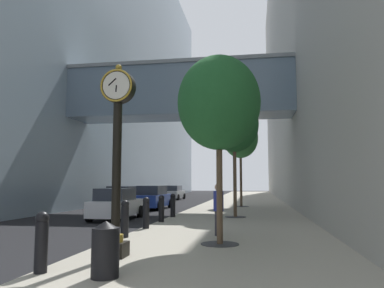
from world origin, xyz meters
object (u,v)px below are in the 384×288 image
(trash_bin, at_px, (105,248))
(bollard_sixth, at_px, (173,205))
(street_tree_mid_near, at_px, (234,125))
(car_white_mid, at_px, (116,204))
(car_blue_trailing, at_px, (153,198))
(bollard_nearest, at_px, (42,241))
(pedestrian_walking, at_px, (219,208))
(street_tree_near, at_px, (219,103))
(bollard_fourth, at_px, (146,212))
(car_black_near, at_px, (124,197))
(bollard_fifth, at_px, (161,208))
(street_clock, at_px, (117,149))
(street_tree_mid_far, at_px, (240,138))
(bollard_third, at_px, (125,218))
(car_silver_far, at_px, (173,193))

(trash_bin, bearing_deg, bollard_sixth, 96.47)
(street_tree_mid_near, xyz_separation_m, car_white_mid, (-6.05, -0.90, -4.13))
(car_white_mid, bearing_deg, car_blue_trailing, 91.20)
(bollard_nearest, bearing_deg, pedestrian_walking, 62.61)
(bollard_sixth, distance_m, street_tree_near, 9.44)
(street_tree_mid_near, relative_size, car_blue_trailing, 1.38)
(bollard_fourth, relative_size, street_tree_near, 0.22)
(bollard_fourth, xyz_separation_m, car_black_near, (-5.54, 13.04, 0.02))
(bollard_nearest, distance_m, car_white_mid, 12.07)
(trash_bin, distance_m, car_blue_trailing, 20.04)
(bollard_nearest, xyz_separation_m, bollard_fifth, (0.00, 9.75, 0.00))
(street_clock, bearing_deg, bollard_nearest, -116.11)
(bollard_nearest, xyz_separation_m, street_tree_mid_far, (3.17, 21.23, 4.42))
(street_clock, xyz_separation_m, bollard_fourth, (-0.86, 5.55, -1.97))
(bollard_third, bearing_deg, bollard_nearest, -90.00)
(street_tree_near, relative_size, car_white_mid, 1.34)
(street_tree_mid_far, height_order, pedestrian_walking, street_tree_mid_far)
(street_clock, relative_size, bollard_third, 3.94)
(bollard_fifth, height_order, street_tree_near, street_tree_near)
(street_tree_mid_near, relative_size, car_black_near, 1.40)
(car_silver_far, xyz_separation_m, car_blue_trailing, (1.80, -14.90, 0.05))
(bollard_fourth, relative_size, street_tree_mid_near, 0.19)
(pedestrian_walking, relative_size, car_blue_trailing, 0.38)
(trash_bin, bearing_deg, bollard_nearest, 173.87)
(bollard_fourth, distance_m, car_white_mid, 5.27)
(street_tree_mid_far, distance_m, car_white_mid, 12.10)
(pedestrian_walking, bearing_deg, street_tree_mid_near, 88.35)
(street_clock, relative_size, car_silver_far, 1.01)
(bollard_nearest, bearing_deg, car_blue_trailing, 98.92)
(bollard_sixth, relative_size, street_tree_near, 0.22)
(pedestrian_walking, distance_m, car_white_mid, 8.38)
(bollard_fourth, xyz_separation_m, car_silver_far, (-4.84, 26.98, -0.00))
(car_black_near, bearing_deg, bollard_fifth, -62.41)
(street_tree_near, height_order, street_tree_mid_far, street_tree_mid_far)
(bollard_sixth, relative_size, street_tree_mid_far, 0.18)
(bollard_nearest, distance_m, street_tree_mid_near, 13.66)
(bollard_third, distance_m, bollard_fourth, 2.44)
(street_clock, bearing_deg, car_silver_far, 99.94)
(bollard_third, relative_size, pedestrian_walking, 0.69)
(street_tree_near, height_order, car_blue_trailing, street_tree_near)
(bollard_nearest, distance_m, pedestrian_walking, 6.46)
(bollard_nearest, distance_m, car_silver_far, 34.64)
(pedestrian_walking, distance_m, car_blue_trailing, 14.93)
(pedestrian_walking, bearing_deg, bollard_third, -163.86)
(bollard_fifth, xyz_separation_m, car_silver_far, (-4.84, 24.55, -0.00))
(car_white_mid, bearing_deg, street_tree_mid_far, 57.53)
(street_clock, distance_m, bollard_third, 3.78)
(street_clock, relative_size, bollard_fourth, 3.94)
(bollard_fifth, height_order, trash_bin, bollard_fifth)
(bollard_third, bearing_deg, street_clock, -74.53)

